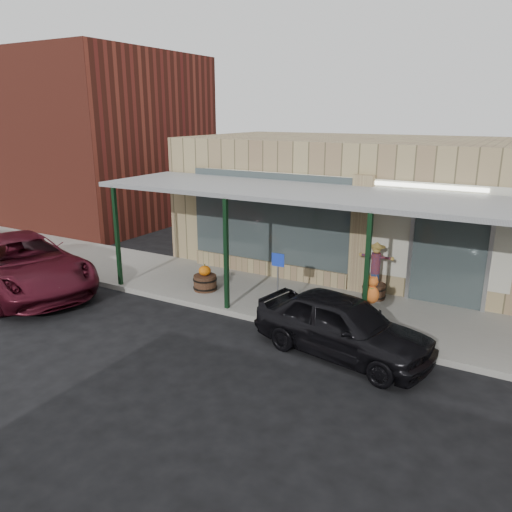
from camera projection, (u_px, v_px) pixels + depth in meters
The scene contains 10 objects.
ground at pixel (244, 365), 10.23m from camera, with size 120.00×120.00×0.00m, color black.
sidewalk at pixel (314, 305), 13.22m from camera, with size 40.00×3.20×0.15m, color gray.
storefront at pixel (371, 203), 16.47m from camera, with size 12.00×6.25×4.20m.
awning at pixel (317, 195), 12.37m from camera, with size 12.00×3.00×3.04m.
block_buildings_near at pixel (445, 152), 15.91m from camera, with size 61.00×8.00×8.00m.
barrel_scarecrow at pixel (375, 279), 13.36m from camera, with size 0.96×0.68×1.57m.
barrel_pumpkin at pixel (205, 281), 14.06m from camera, with size 0.81×0.81×0.76m.
handicap_sign at pixel (278, 275), 12.19m from camera, with size 0.32×0.04×1.56m.
parked_sedan at pixel (343, 325), 10.53m from camera, with size 4.12×2.27×1.60m.
car_maroon at pixel (22, 264), 14.36m from camera, with size 2.63×5.70×1.58m, color #4B0F1C.
Camera 1 is at (4.76, -7.88, 5.00)m, focal length 35.00 mm.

